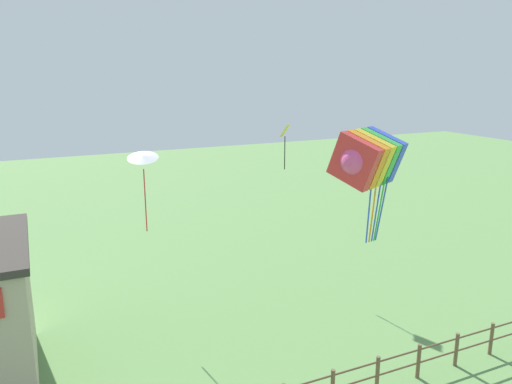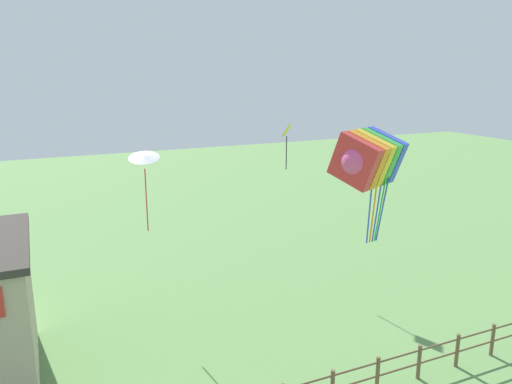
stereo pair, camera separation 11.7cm
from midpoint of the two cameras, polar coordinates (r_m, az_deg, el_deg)
name	(u,v)px [view 2 (the right image)]	position (r m, az deg, el deg)	size (l,w,h in m)	color
kite_rainbow_parafoil	(368,158)	(17.41, 12.89, 3.81)	(3.20, 2.81, 3.99)	#E54C8C
kite_yellow_diamond	(287,138)	(26.24, 3.64, 6.14)	(0.69, 0.69, 2.39)	yellow
kite_white_delta	(144,158)	(21.14, -12.51, 3.78)	(1.63, 1.61, 3.45)	white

